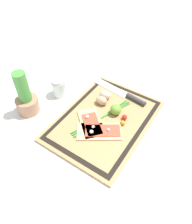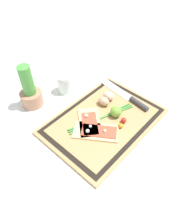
% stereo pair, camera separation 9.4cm
% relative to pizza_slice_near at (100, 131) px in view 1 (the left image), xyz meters
% --- Properties ---
extents(ground_plane, '(6.00, 6.00, 0.00)m').
position_rel_pizza_slice_near_xyz_m(ground_plane, '(0.07, 0.02, -0.02)').
color(ground_plane, white).
extents(cutting_board, '(0.49, 0.36, 0.02)m').
position_rel_pizza_slice_near_xyz_m(cutting_board, '(0.07, 0.02, -0.01)').
color(cutting_board, tan).
rests_on(cutting_board, ground_plane).
extents(pizza_slice_near, '(0.17, 0.20, 0.02)m').
position_rel_pizza_slice_near_xyz_m(pizza_slice_near, '(0.00, 0.00, 0.00)').
color(pizza_slice_near, '#DBBC7F').
rests_on(pizza_slice_near, cutting_board).
extents(pizza_slice_far, '(0.17, 0.18, 0.02)m').
position_rel_pizza_slice_near_xyz_m(pizza_slice_far, '(0.02, 0.05, 0.00)').
color(pizza_slice_far, '#DBBC7F').
rests_on(pizza_slice_far, cutting_board).
extents(knife, '(0.07, 0.29, 0.02)m').
position_rel_pizza_slice_near_xyz_m(knife, '(0.25, 0.01, 0.00)').
color(knife, silver).
rests_on(knife, cutting_board).
extents(egg_brown, '(0.04, 0.06, 0.04)m').
position_rel_pizza_slice_near_xyz_m(egg_brown, '(0.14, 0.08, 0.01)').
color(egg_brown, tan).
rests_on(egg_brown, cutting_board).
extents(egg_pink, '(0.04, 0.06, 0.04)m').
position_rel_pizza_slice_near_xyz_m(egg_pink, '(0.18, 0.09, 0.01)').
color(egg_pink, beige).
rests_on(egg_pink, cutting_board).
extents(lime, '(0.05, 0.05, 0.05)m').
position_rel_pizza_slice_near_xyz_m(lime, '(0.12, 0.00, 0.02)').
color(lime, '#70A838').
rests_on(lime, cutting_board).
extents(cherry_tomato_red, '(0.02, 0.02, 0.02)m').
position_rel_pizza_slice_near_xyz_m(cherry_tomato_red, '(0.12, -0.05, 0.01)').
color(cherry_tomato_red, red).
rests_on(cherry_tomato_red, cutting_board).
extents(cherry_tomato_yellow, '(0.02, 0.02, 0.02)m').
position_rel_pizza_slice_near_xyz_m(cherry_tomato_yellow, '(0.09, -0.06, 0.01)').
color(cherry_tomato_yellow, orange).
rests_on(cherry_tomato_yellow, cutting_board).
extents(scallion_bunch, '(0.31, 0.12, 0.01)m').
position_rel_pizza_slice_near_xyz_m(scallion_bunch, '(0.07, 0.03, -0.00)').
color(scallion_bunch, '#47933D').
rests_on(scallion_bunch, cutting_board).
extents(herb_pot, '(0.10, 0.10, 0.21)m').
position_rel_pizza_slice_near_xyz_m(herb_pot, '(-0.06, 0.34, 0.05)').
color(herb_pot, '#AD7A5B').
rests_on(herb_pot, ground_plane).
extents(sauce_jar, '(0.07, 0.07, 0.09)m').
position_rel_pizza_slice_near_xyz_m(sauce_jar, '(0.10, 0.30, 0.02)').
color(sauce_jar, silver).
rests_on(sauce_jar, ground_plane).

